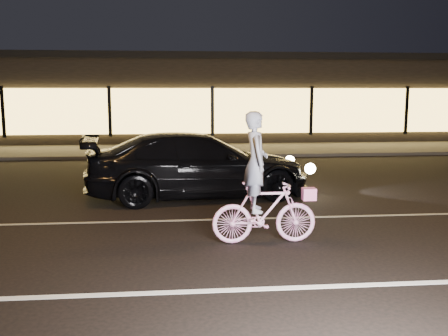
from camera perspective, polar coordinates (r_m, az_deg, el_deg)
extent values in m
plane|color=black|center=(8.02, 6.48, -9.36)|extent=(90.00, 90.00, 0.00)
cube|color=silver|center=(6.65, 9.22, -13.31)|extent=(60.00, 0.12, 0.01)
cube|color=gray|center=(9.90, 4.09, -5.76)|extent=(60.00, 0.10, 0.01)
cube|color=#383533|center=(20.65, -0.96, 2.06)|extent=(30.00, 4.00, 0.12)
cube|color=black|center=(26.50, -2.00, 7.76)|extent=(25.00, 8.00, 4.00)
cube|color=black|center=(26.54, -2.02, 12.19)|extent=(25.40, 8.40, 0.30)
cube|color=#EFBD53|center=(22.42, -1.35, 6.54)|extent=(23.00, 0.15, 2.00)
cube|color=black|center=(23.48, -23.94, 5.89)|extent=(0.15, 0.08, 2.20)
cube|color=black|center=(22.47, -12.93, 6.33)|extent=(0.15, 0.08, 2.20)
cube|color=black|center=(22.34, -1.34, 6.53)|extent=(0.15, 0.08, 2.20)
cube|color=black|center=(23.11, 9.94, 6.48)|extent=(0.15, 0.08, 2.20)
cube|color=black|center=(24.68, 20.12, 6.22)|extent=(0.15, 0.08, 2.20)
imported|color=#FF50B8|center=(8.24, 4.63, -5.07)|extent=(1.73, 0.49, 1.04)
imported|color=silver|center=(8.06, 3.66, 0.70)|extent=(0.39, 0.59, 1.63)
cube|color=#FF5FB8|center=(8.34, 9.68, -2.96)|extent=(0.22, 0.18, 0.20)
imported|color=black|center=(11.75, -2.98, 0.34)|extent=(5.48, 2.75, 1.53)
sphere|color=#FFF2BF|center=(13.07, 7.52, 0.86)|extent=(0.25, 0.25, 0.25)
sphere|color=#FFF2BF|center=(11.78, 9.82, -0.07)|extent=(0.25, 0.25, 0.25)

